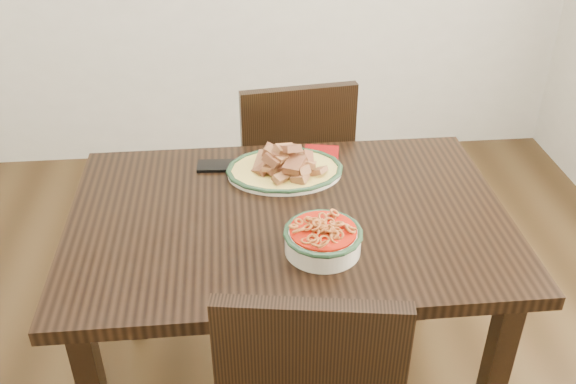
{
  "coord_description": "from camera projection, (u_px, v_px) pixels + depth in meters",
  "views": [
    {
      "loc": [
        -0.03,
        -1.49,
        1.78
      ],
      "look_at": [
        0.12,
        0.02,
        0.81
      ],
      "focal_mm": 40.0,
      "sensor_mm": 36.0,
      "label": 1
    }
  ],
  "objects": [
    {
      "name": "fish_plate",
      "position": [
        285.0,
        161.0,
        1.98
      ],
      "size": [
        0.36,
        0.28,
        0.11
      ],
      "color": "beige",
      "rests_on": "dining_table"
    },
    {
      "name": "smartphone",
      "position": [
        218.0,
        166.0,
        2.04
      ],
      "size": [
        0.13,
        0.08,
        0.01
      ],
      "primitive_type": "cube",
      "rotation": [
        0.0,
        0.0,
        -0.05
      ],
      "color": "black",
      "rests_on": "dining_table"
    },
    {
      "name": "chair_far",
      "position": [
        292.0,
        169.0,
        2.52
      ],
      "size": [
        0.47,
        0.47,
        0.89
      ],
      "rotation": [
        0.0,
        0.0,
        3.26
      ],
      "color": "black",
      "rests_on": "ground"
    },
    {
      "name": "napkin",
      "position": [
        321.0,
        153.0,
        2.1
      ],
      "size": [
        0.13,
        0.11,
        0.01
      ],
      "primitive_type": "cube",
      "rotation": [
        0.0,
        0.0,
        -0.19
      ],
      "color": "maroon",
      "rests_on": "dining_table"
    },
    {
      "name": "noodle_bowl",
      "position": [
        323.0,
        237.0,
        1.65
      ],
      "size": [
        0.21,
        0.21,
        0.08
      ],
      "color": "beige",
      "rests_on": "dining_table"
    },
    {
      "name": "dining_table",
      "position": [
        289.0,
        240.0,
        1.87
      ],
      "size": [
        1.24,
        0.83,
        0.75
      ],
      "color": "black",
      "rests_on": "ground"
    }
  ]
}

